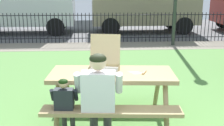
{
  "coord_description": "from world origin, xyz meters",
  "views": [
    {
      "loc": [
        -0.4,
        -2.42,
        1.95
      ],
      "look_at": [
        -0.14,
        1.97,
        0.75
      ],
      "focal_mm": 43.83,
      "sensor_mm": 36.0,
      "label": 1
    }
  ],
  "objects_px": {
    "adult_at_table": "(99,92)",
    "child_at_table": "(65,103)",
    "picnic_table_foreground": "(112,84)",
    "parked_car_center": "(144,3)",
    "pizza_slice_on_table": "(138,72)",
    "pizza_box_open": "(104,62)",
    "parked_car_left": "(20,4)"
  },
  "relations": [
    {
      "from": "child_at_table",
      "to": "parked_car_center",
      "type": "bearing_deg",
      "value": 74.2
    },
    {
      "from": "pizza_box_open",
      "to": "pizza_slice_on_table",
      "type": "bearing_deg",
      "value": -20.51
    },
    {
      "from": "adult_at_table",
      "to": "child_at_table",
      "type": "distance_m",
      "value": 0.46
    },
    {
      "from": "pizza_box_open",
      "to": "parked_car_center",
      "type": "height_order",
      "value": "parked_car_center"
    },
    {
      "from": "pizza_box_open",
      "to": "parked_car_left",
      "type": "relative_size",
      "value": 0.12
    },
    {
      "from": "picnic_table_foreground",
      "to": "child_at_table",
      "type": "distance_m",
      "value": 0.8
    },
    {
      "from": "pizza_slice_on_table",
      "to": "parked_car_center",
      "type": "xyz_separation_m",
      "value": [
        1.59,
        8.75,
        0.53
      ]
    },
    {
      "from": "picnic_table_foreground",
      "to": "pizza_box_open",
      "type": "relative_size",
      "value": 3.23
    },
    {
      "from": "parked_car_left",
      "to": "pizza_box_open",
      "type": "bearing_deg",
      "value": -68.17
    },
    {
      "from": "adult_at_table",
      "to": "parked_car_center",
      "type": "height_order",
      "value": "parked_car_center"
    },
    {
      "from": "picnic_table_foreground",
      "to": "pizza_slice_on_table",
      "type": "bearing_deg",
      "value": -2.04
    },
    {
      "from": "parked_car_left",
      "to": "adult_at_table",
      "type": "bearing_deg",
      "value": -70.08
    },
    {
      "from": "picnic_table_foreground",
      "to": "parked_car_left",
      "type": "relative_size",
      "value": 0.4
    },
    {
      "from": "pizza_box_open",
      "to": "adult_at_table",
      "type": "distance_m",
      "value": 0.7
    },
    {
      "from": "child_at_table",
      "to": "picnic_table_foreground",
      "type": "bearing_deg",
      "value": 37.26
    },
    {
      "from": "parked_car_left",
      "to": "parked_car_center",
      "type": "xyz_separation_m",
      "value": [
        5.51,
        0.0,
        0.0
      ]
    },
    {
      "from": "pizza_slice_on_table",
      "to": "adult_at_table",
      "type": "height_order",
      "value": "adult_at_table"
    },
    {
      "from": "pizza_slice_on_table",
      "to": "parked_car_center",
      "type": "bearing_deg",
      "value": 79.71
    },
    {
      "from": "picnic_table_foreground",
      "to": "parked_car_center",
      "type": "relative_size",
      "value": 0.4
    },
    {
      "from": "adult_at_table",
      "to": "pizza_slice_on_table",
      "type": "bearing_deg",
      "value": 39.17
    },
    {
      "from": "parked_car_left",
      "to": "parked_car_center",
      "type": "bearing_deg",
      "value": 0.0
    },
    {
      "from": "pizza_slice_on_table",
      "to": "child_at_table",
      "type": "height_order",
      "value": "child_at_table"
    },
    {
      "from": "pizza_box_open",
      "to": "parked_car_center",
      "type": "bearing_deg",
      "value": 76.34
    },
    {
      "from": "parked_car_left",
      "to": "parked_car_center",
      "type": "distance_m",
      "value": 5.51
    },
    {
      "from": "child_at_table",
      "to": "parked_car_left",
      "type": "bearing_deg",
      "value": 107.48
    },
    {
      "from": "pizza_box_open",
      "to": "parked_car_left",
      "type": "bearing_deg",
      "value": 111.83
    },
    {
      "from": "pizza_box_open",
      "to": "adult_at_table",
      "type": "xyz_separation_m",
      "value": [
        -0.09,
        -0.66,
        -0.23
      ]
    },
    {
      "from": "parked_car_left",
      "to": "child_at_table",
      "type": "bearing_deg",
      "value": -72.52
    },
    {
      "from": "pizza_slice_on_table",
      "to": "adult_at_table",
      "type": "relative_size",
      "value": 0.24
    },
    {
      "from": "adult_at_table",
      "to": "child_at_table",
      "type": "relative_size",
      "value": 1.37
    },
    {
      "from": "picnic_table_foreground",
      "to": "parked_car_left",
      "type": "height_order",
      "value": "parked_car_left"
    },
    {
      "from": "adult_at_table",
      "to": "child_at_table",
      "type": "bearing_deg",
      "value": 179.36
    }
  ]
}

